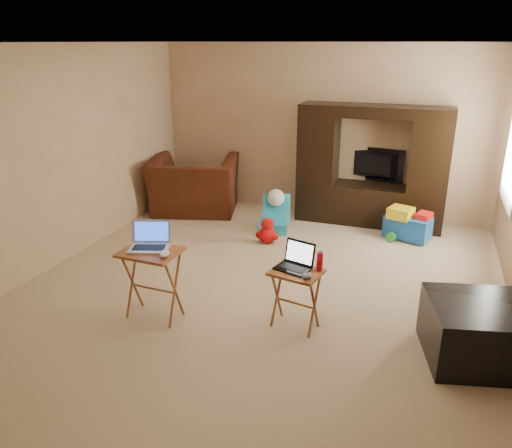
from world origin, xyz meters
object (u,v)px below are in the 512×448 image
at_px(plush_toy, 267,230).
at_px(mouse_left, 165,254).
at_px(entertainment_center, 371,166).
at_px(tray_table_left, 153,284).
at_px(laptop_right, 293,257).
at_px(ottoman, 476,332).
at_px(laptop_left, 148,237).
at_px(mouse_right, 307,276).
at_px(push_toy, 408,223).
at_px(tray_table_right, 295,299).
at_px(recliner, 194,185).
at_px(water_bottle, 320,262).
at_px(child_rocker, 273,214).
at_px(television, 373,165).

xyz_separation_m(plush_toy, mouse_left, (-0.25, -2.21, 0.54)).
xyz_separation_m(entertainment_center, tray_table_left, (-1.57, -3.38, -0.50)).
bearing_deg(laptop_right, ottoman, 16.34).
bearing_deg(laptop_left, mouse_left, -43.13).
relative_size(entertainment_center, tray_table_left, 3.00).
xyz_separation_m(ottoman, mouse_left, (-2.67, -0.37, 0.47)).
bearing_deg(mouse_left, mouse_right, 10.10).
relative_size(push_toy, mouse_left, 4.24).
bearing_deg(entertainment_center, ottoman, -67.11).
relative_size(tray_table_right, laptop_right, 1.91).
distance_m(entertainment_center, mouse_left, 3.72).
xyz_separation_m(recliner, water_bottle, (2.55, -2.65, 0.24)).
relative_size(child_rocker, ottoman, 0.66).
bearing_deg(entertainment_center, laptop_right, -95.17).
height_order(child_rocker, ottoman, child_rocker).
distance_m(recliner, water_bottle, 3.69).
relative_size(entertainment_center, television, 2.41).
height_order(push_toy, laptop_right, laptop_right).
relative_size(recliner, water_bottle, 7.39).
height_order(television, ottoman, television).
relative_size(push_toy, laptop_left, 1.65).
relative_size(television, recliner, 0.66).
distance_m(push_toy, ottoman, 2.69).
bearing_deg(entertainment_center, water_bottle, -90.91).
xyz_separation_m(television, plush_toy, (-1.14, -1.44, -0.63)).
xyz_separation_m(tray_table_right, laptop_right, (-0.04, 0.02, 0.41)).
relative_size(television, plush_toy, 2.44).
xyz_separation_m(child_rocker, mouse_right, (1.07, -2.42, 0.34)).
xyz_separation_m(tray_table_left, water_bottle, (1.51, 0.35, 0.32)).
xyz_separation_m(ottoman, mouse_right, (-1.41, -0.14, 0.35)).
bearing_deg(laptop_right, water_bottle, 30.60).
relative_size(entertainment_center, mouse_right, 17.79).
distance_m(child_rocker, tray_table_right, 2.49).
bearing_deg(child_rocker, tray_table_left, -114.40).
bearing_deg(ottoman, tray_table_left, -174.03).
distance_m(child_rocker, plush_toy, 0.44).
bearing_deg(mouse_left, laptop_right, 18.37).
height_order(ottoman, laptop_right, laptop_right).
bearing_deg(water_bottle, push_toy, 75.65).
bearing_deg(laptop_left, recliner, 90.04).
relative_size(entertainment_center, ottoman, 2.67).
bearing_deg(push_toy, television, 149.15).
bearing_deg(tray_table_right, water_bottle, 33.58).
bearing_deg(laptop_left, push_toy, 33.86).
height_order(child_rocker, plush_toy, child_rocker).
xyz_separation_m(entertainment_center, ottoman, (1.29, -3.09, -0.60)).
xyz_separation_m(television, laptop_left, (-1.60, -3.56, -0.00)).
bearing_deg(laptop_left, television, 47.03).
relative_size(tray_table_right, mouse_right, 4.92).
distance_m(plush_toy, water_bottle, 2.15).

